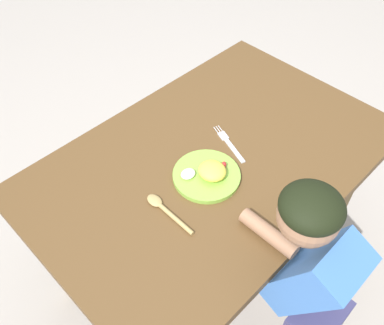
{
  "coord_description": "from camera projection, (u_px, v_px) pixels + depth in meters",
  "views": [
    {
      "loc": [
        -0.77,
        -0.66,
        1.83
      ],
      "look_at": [
        -0.09,
        0.02,
        0.75
      ],
      "focal_mm": 38.93,
      "sensor_mm": 36.0,
      "label": 1
    }
  ],
  "objects": [
    {
      "name": "spoon",
      "position": [
        164.0,
        209.0,
        1.33
      ],
      "size": [
        0.04,
        0.21,
        0.01
      ],
      "rotation": [
        0.0,
        0.0,
        1.56
      ],
      "color": "tan",
      "rests_on": "dining_table"
    },
    {
      "name": "plate",
      "position": [
        208.0,
        174.0,
        1.42
      ],
      "size": [
        0.23,
        0.23,
        0.06
      ],
      "color": "#87BF43",
      "rests_on": "dining_table"
    },
    {
      "name": "ground_plane",
      "position": [
        208.0,
        259.0,
        2.04
      ],
      "size": [
        8.0,
        8.0,
        0.0
      ],
      "primitive_type": "plane",
      "color": "#AAA298"
    },
    {
      "name": "fork",
      "position": [
        230.0,
        144.0,
        1.54
      ],
      "size": [
        0.09,
        0.2,
        0.01
      ],
      "rotation": [
        0.0,
        0.0,
        1.24
      ],
      "color": "silver",
      "rests_on": "dining_table"
    },
    {
      "name": "person",
      "position": [
        306.0,
        301.0,
        1.31
      ],
      "size": [
        0.2,
        0.4,
        1.03
      ],
      "color": "#3B3961",
      "rests_on": "ground_plane"
    },
    {
      "name": "dining_table",
      "position": [
        213.0,
        174.0,
        1.57
      ],
      "size": [
        1.32,
        0.86,
        0.73
      ],
      "color": "brown",
      "rests_on": "ground_plane"
    }
  ]
}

